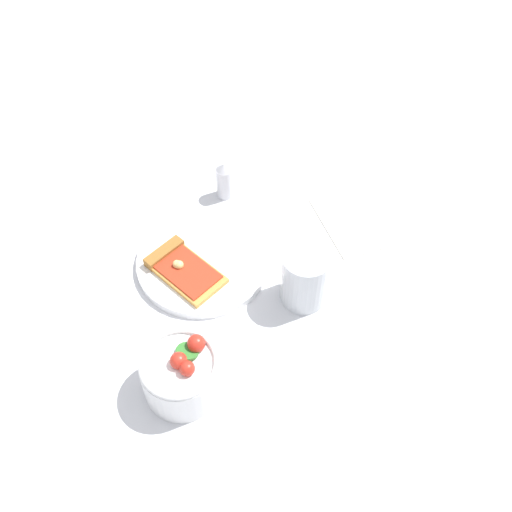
{
  "coord_description": "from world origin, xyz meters",
  "views": [
    {
      "loc": [
        -0.58,
        -0.07,
        0.78
      ],
      "look_at": [
        0.03,
        -0.09,
        0.03
      ],
      "focal_mm": 41.61,
      "sensor_mm": 36.0,
      "label": 1
    }
  ],
  "objects": [
    {
      "name": "ground_plane",
      "position": [
        0.0,
        0.0,
        0.0
      ],
      "size": [
        2.4,
        2.4,
        0.0
      ],
      "primitive_type": "plane",
      "color": "silver",
      "rests_on": "ground"
    },
    {
      "name": "plate",
      "position": [
        0.04,
        -0.0,
        0.01
      ],
      "size": [
        0.22,
        0.22,
        0.01
      ],
      "primitive_type": "cylinder",
      "color": "white",
      "rests_on": "ground_plane"
    },
    {
      "name": "pizza_slice_main",
      "position": [
        0.01,
        0.03,
        0.02
      ],
      "size": [
        0.14,
        0.14,
        0.02
      ],
      "color": "gold",
      "rests_on": "plate"
    },
    {
      "name": "salad_bowl",
      "position": [
        -0.19,
        0.02,
        0.04
      ],
      "size": [
        0.11,
        0.11,
        0.09
      ],
      "color": "white",
      "rests_on": "ground_plane"
    },
    {
      "name": "soda_glass",
      "position": [
        -0.04,
        -0.16,
        0.05
      ],
      "size": [
        0.07,
        0.07,
        0.1
      ],
      "color": "silver",
      "rests_on": "ground_plane"
    },
    {
      "name": "paper_napkin",
      "position": [
        0.12,
        -0.26,
        0.0
      ],
      "size": [
        0.17,
        0.14,
        0.0
      ],
      "primitive_type": "cube",
      "rotation": [
        0.0,
        0.0,
        0.32
      ],
      "color": "silver",
      "rests_on": "ground_plane"
    },
    {
      "name": "pepper_shaker",
      "position": [
        0.2,
        -0.04,
        0.04
      ],
      "size": [
        0.03,
        0.03,
        0.08
      ],
      "color": "silver",
      "rests_on": "ground_plane"
    }
  ]
}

